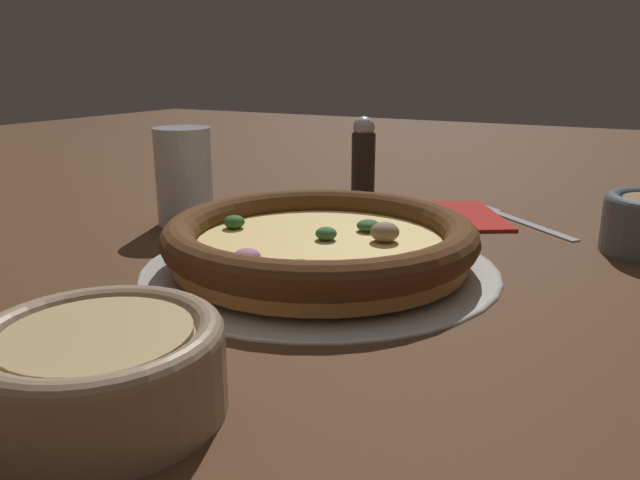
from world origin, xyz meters
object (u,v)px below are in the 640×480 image
bowl_near (100,365)px  fork (513,218)px  drinking_cup (184,177)px  pizza_tray (320,265)px  pepper_shaker (363,159)px  napkin (460,214)px  pizza (320,240)px

bowl_near → fork: bowl_near is taller
drinking_cup → bowl_near: bearing=-145.7°
bowl_near → drinking_cup: bearing=34.3°
pizza_tray → fork: (0.28, -0.12, -0.00)m
pepper_shaker → fork: bearing=-93.1°
drinking_cup → napkin: (0.19, -0.28, -0.05)m
bowl_near → drinking_cup: (0.34, 0.23, 0.03)m
drinking_cup → fork: bearing=-58.0°
bowl_near → drinking_cup: drinking_cup is taller
pizza → bowl_near: 0.28m
pizza → napkin: size_ratio=1.65×
pizza → fork: pizza is taller
pizza → pepper_shaker: bearing=17.6°
pizza_tray → bowl_near: bowl_near is taller
pizza_tray → bowl_near: 0.28m
pizza → fork: bearing=-22.8°
pepper_shaker → napkin: bearing=-102.4°
bowl_near → pepper_shaker: pepper_shaker is taller
pizza → bowl_near: bearing=-176.8°
napkin → pepper_shaker: bearing=77.6°
drinking_cup → pepper_shaker: 0.26m
bowl_near → fork: size_ratio=0.87×
pizza_tray → pizza: 0.02m
napkin → pizza: bearing=167.5°
drinking_cup → napkin: bearing=-55.7°
pizza → drinking_cup: size_ratio=2.55×
napkin → pepper_shaker: pepper_shaker is taller
bowl_near → fork: 0.56m
drinking_cup → fork: (0.21, -0.34, -0.06)m
pizza → fork: 0.30m
fork → bowl_near: bearing=119.9°
napkin → pizza_tray: bearing=167.5°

